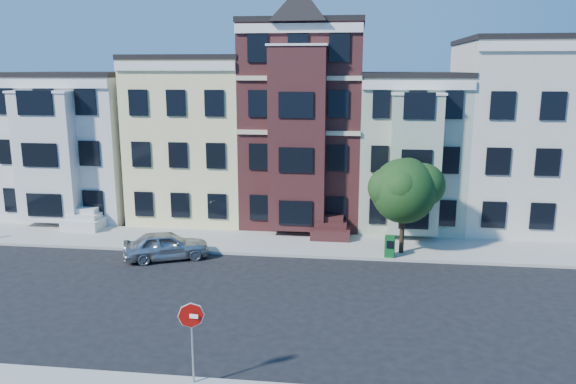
# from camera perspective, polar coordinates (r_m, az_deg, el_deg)

# --- Properties ---
(ground) EXTENTS (120.00, 120.00, 0.00)m
(ground) POSITION_cam_1_polar(r_m,az_deg,el_deg) (23.55, -1.70, -11.38)
(ground) COLOR black
(far_sidewalk) EXTENTS (60.00, 4.00, 0.15)m
(far_sidewalk) POSITION_cam_1_polar(r_m,az_deg,el_deg) (30.95, 0.57, -5.32)
(far_sidewalk) COLOR #9E9B93
(far_sidewalk) RESTS_ON ground
(house_white) EXTENTS (8.00, 9.00, 9.00)m
(house_white) POSITION_cam_1_polar(r_m,az_deg,el_deg) (40.53, -19.93, 4.58)
(house_white) COLOR silver
(house_white) RESTS_ON ground
(house_yellow) EXTENTS (7.00, 9.00, 10.00)m
(house_yellow) POSITION_cam_1_polar(r_m,az_deg,el_deg) (37.53, -8.98, 5.37)
(house_yellow) COLOR #F4E9A0
(house_yellow) RESTS_ON ground
(house_brown) EXTENTS (7.00, 9.00, 12.00)m
(house_brown) POSITION_cam_1_polar(r_m,az_deg,el_deg) (36.12, 1.78, 6.84)
(house_brown) COLOR #3C1919
(house_brown) RESTS_ON ground
(house_green) EXTENTS (6.00, 9.00, 9.00)m
(house_green) POSITION_cam_1_polar(r_m,az_deg,el_deg) (36.28, 12.07, 4.21)
(house_green) COLOR #9CAA91
(house_green) RESTS_ON ground
(house_cream) EXTENTS (8.00, 9.00, 11.00)m
(house_cream) POSITION_cam_1_polar(r_m,az_deg,el_deg) (37.42, 22.92, 5.30)
(house_cream) COLOR beige
(house_cream) RESTS_ON ground
(street_tree) EXTENTS (5.27, 5.27, 6.12)m
(street_tree) POSITION_cam_1_polar(r_m,az_deg,el_deg) (29.15, 11.67, -0.32)
(street_tree) COLOR #234B1C
(street_tree) RESTS_ON far_sidewalk
(parked_car) EXTENTS (4.58, 3.22, 1.45)m
(parked_car) POSITION_cam_1_polar(r_m,az_deg,el_deg) (29.30, -12.27, -5.31)
(parked_car) COLOR #ACAFB5
(parked_car) RESTS_ON ground
(newspaper_box) EXTENTS (0.55, 0.50, 1.10)m
(newspaper_box) POSITION_cam_1_polar(r_m,az_deg,el_deg) (29.01, 10.29, -5.45)
(newspaper_box) COLOR #116126
(newspaper_box) RESTS_ON far_sidewalk
(stop_sign) EXTENTS (0.81, 0.18, 2.93)m
(stop_sign) POSITION_cam_1_polar(r_m,az_deg,el_deg) (17.60, -9.72, -14.41)
(stop_sign) COLOR #A60A06
(stop_sign) RESTS_ON near_sidewalk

